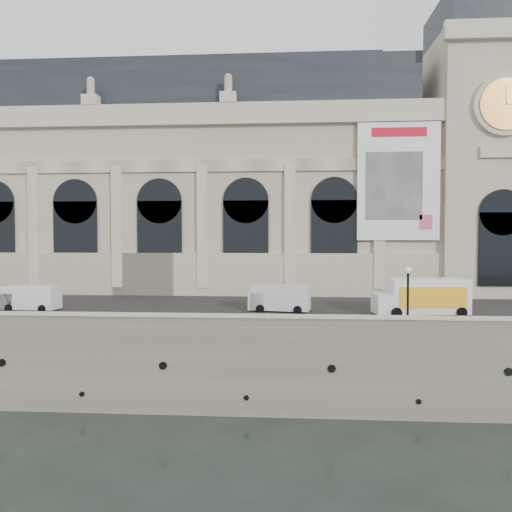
{
  "coord_description": "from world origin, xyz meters",
  "views": [
    {
      "loc": [
        11.1,
        -34.88,
        12.76
      ],
      "look_at": [
        7.15,
        22.0,
        10.66
      ],
      "focal_mm": 35.0,
      "sensor_mm": 36.0,
      "label": 1
    }
  ],
  "objects_px": {
    "box_truck": "(422,297)",
    "van_b": "(28,298)",
    "van_c": "(277,298)",
    "lamp_right": "(408,299)"
  },
  "relations": [
    {
      "from": "box_truck",
      "to": "van_b",
      "type": "bearing_deg",
      "value": 179.37
    },
    {
      "from": "van_c",
      "to": "lamp_right",
      "type": "bearing_deg",
      "value": -40.25
    },
    {
      "from": "van_c",
      "to": "box_truck",
      "type": "bearing_deg",
      "value": -6.05
    },
    {
      "from": "van_c",
      "to": "lamp_right",
      "type": "distance_m",
      "value": 12.89
    },
    {
      "from": "van_b",
      "to": "lamp_right",
      "type": "height_order",
      "value": "lamp_right"
    },
    {
      "from": "van_b",
      "to": "lamp_right",
      "type": "distance_m",
      "value": 33.68
    },
    {
      "from": "box_truck",
      "to": "van_c",
      "type": "bearing_deg",
      "value": 173.95
    },
    {
      "from": "van_b",
      "to": "van_c",
      "type": "distance_m",
      "value": 23.06
    },
    {
      "from": "van_c",
      "to": "lamp_right",
      "type": "relative_size",
      "value": 1.24
    },
    {
      "from": "van_b",
      "to": "van_c",
      "type": "bearing_deg",
      "value": 2.36
    }
  ]
}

